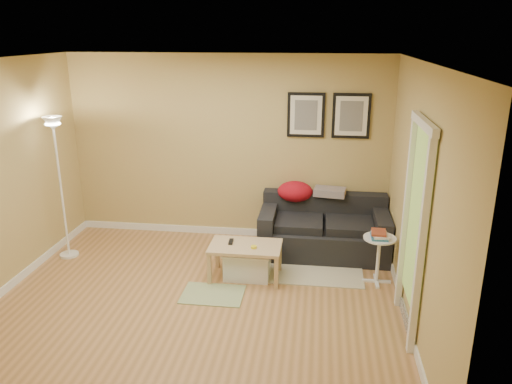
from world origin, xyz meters
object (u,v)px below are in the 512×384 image
Objects in this scene: sofa at (324,227)px; floor_lamp at (61,193)px; coffee_table at (245,261)px; side_table at (378,260)px; book_stack at (379,234)px; storage_bin at (248,263)px.

floor_lamp reaches higher than sofa.
sofa is 1.27m from coffee_table.
side_table is 0.31× the size of floor_lamp.
coffee_table is 1.58m from side_table.
side_table is at bearing -3.15° from floor_lamp.
storage_bin is at bearing 176.33° from book_stack.
book_stack is 0.13× the size of floor_lamp.
sofa is at bearing 9.16° from floor_lamp.
coffee_table is 1.47× the size of side_table.
book_stack is 4.03m from floor_lamp.
book_stack is at bearing 20.50° from coffee_table.
sofa is 3.02× the size of storage_bin.
floor_lamp is at bearing -169.32° from coffee_table.
sofa reaches higher than side_table.
storage_bin is at bearing 74.31° from coffee_table.
side_table reaches higher than coffee_table.
book_stack is at bearing 1.60° from storage_bin.
side_table is 0.33m from book_stack.
floor_lamp reaches higher than side_table.
coffee_table is at bearing -7.11° from floor_lamp.
sofa is 1.98× the size of coffee_table.
sofa is 1.00m from side_table.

